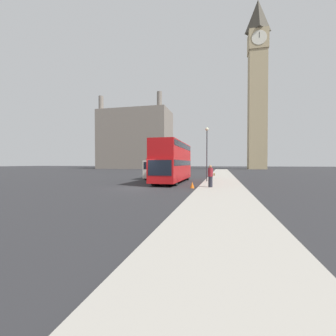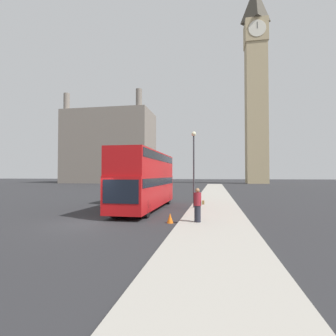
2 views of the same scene
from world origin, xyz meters
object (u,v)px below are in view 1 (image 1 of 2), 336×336
clock_tower (257,83)px  red_double_decker_bus (173,160)px  white_van (157,169)px  street_lamp (207,146)px  pedestrian (211,176)px

clock_tower → red_double_decker_bus: clock_tower is taller
white_van → street_lamp: bearing=-33.0°
red_double_decker_bus → street_lamp: size_ratio=1.87×
red_double_decker_bus → white_van: size_ratio=1.85×
clock_tower → white_van: 69.96m
red_double_decker_bus → pedestrian: red_double_decker_bus is taller
clock_tower → red_double_decker_bus: 73.06m
pedestrian → street_lamp: 6.88m
white_van → pedestrian: bearing=-54.3°
clock_tower → street_lamp: size_ratio=10.58×
street_lamp → clock_tower: bearing=77.3°
red_double_decker_bus → street_lamp: (3.66, 0.63, 1.56)m
clock_tower → street_lamp: bearing=-102.7°
clock_tower → street_lamp: (-14.32, -63.78, -27.87)m
pedestrian → street_lamp: size_ratio=0.31×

